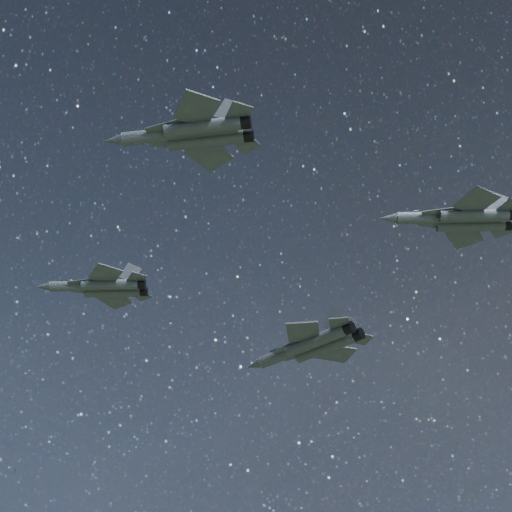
% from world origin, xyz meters
% --- Properties ---
extents(jet_lead, '(15.56, 10.21, 4.00)m').
position_xyz_m(jet_lead, '(-22.06, -1.05, 159.02)').
color(jet_lead, '#383F47').
extents(jet_left, '(19.99, 13.65, 5.02)m').
position_xyz_m(jet_left, '(0.41, 17.64, 154.06)').
color(jet_left, '#383F47').
extents(jet_right, '(15.36, 10.34, 3.88)m').
position_xyz_m(jet_right, '(4.94, -23.39, 155.32)').
color(jet_right, '#383F47').
extents(jet_slot, '(15.31, 10.02, 3.95)m').
position_xyz_m(jet_slot, '(25.03, 1.03, 155.64)').
color(jet_slot, '#383F47').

